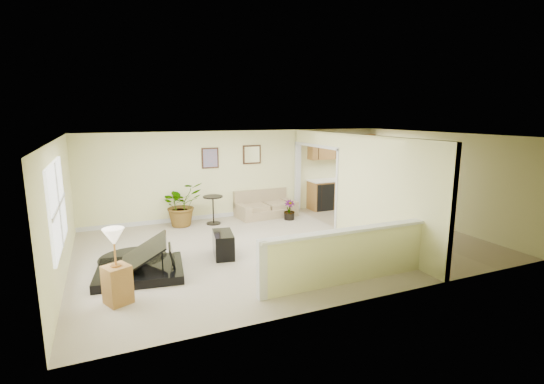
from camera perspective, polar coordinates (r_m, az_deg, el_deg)
name	(u,v)px	position (r m, az deg, el deg)	size (l,w,h in m)	color
floor	(285,245)	(9.16, 1.94, -7.65)	(9.00, 9.00, 0.00)	tan
back_wall	(242,174)	(11.58, -4.34, 2.68)	(9.00, 0.04, 2.50)	beige
front_wall	(368,226)	(6.33, 13.68, -4.78)	(9.00, 0.04, 2.50)	beige
left_wall	(60,211)	(8.06, -28.37, -2.39)	(0.04, 6.00, 2.50)	beige
right_wall	(437,179)	(11.47, 22.79, 1.75)	(0.04, 6.00, 2.50)	beige
ceiling	(286,136)	(8.68, 2.05, 8.17)	(9.00, 6.00, 0.04)	white
kitchen_vinyl	(394,229)	(10.82, 17.28, -5.17)	(2.70, 6.00, 0.01)	#988967
interior_partition	(347,186)	(9.94, 10.79, 0.92)	(0.18, 5.99, 2.50)	beige
pony_half_wall	(345,255)	(7.13, 10.50, -8.99)	(3.42, 0.22, 1.00)	beige
left_window	(57,206)	(7.53, -28.70, -1.74)	(0.05, 2.15, 1.45)	white
wall_art_left	(210,158)	(11.22, -8.94, 4.88)	(0.48, 0.04, 0.58)	#341E12
wall_mirror	(252,155)	(11.59, -2.93, 5.44)	(0.55, 0.04, 0.55)	#341E12
kitchen_cabinets	(339,181)	(12.79, 9.73, 1.64)	(2.36, 0.65, 2.33)	olive
piano	(136,242)	(7.85, -19.16, -6.83)	(1.95, 2.00, 1.46)	black
piano_bench	(223,245)	(8.44, -7.07, -7.56)	(0.39, 0.77, 0.51)	black
loveseat	(265,203)	(11.66, -1.06, -1.62)	(1.78, 1.10, 0.98)	tan
accent_table	(213,206)	(10.84, -8.53, -2.04)	(0.54, 0.54, 0.78)	black
palm_plant	(182,204)	(10.83, -12.94, -1.77)	(1.32, 1.23, 1.18)	black
small_plant	(289,211)	(11.24, 2.52, -2.82)	(0.34, 0.34, 0.56)	black
lamp_stand	(116,272)	(6.77, -21.61, -10.72)	(0.48, 0.48, 1.23)	olive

